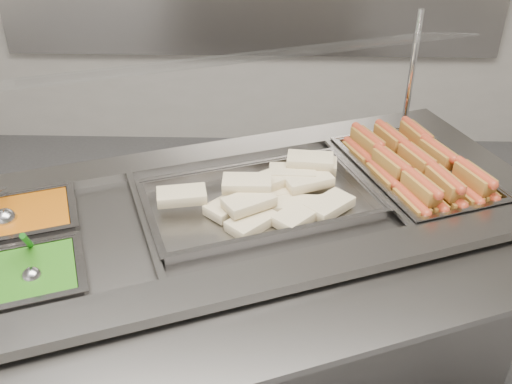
{
  "coord_description": "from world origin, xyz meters",
  "views": [
    {
      "loc": [
        0.13,
        -0.98,
        1.74
      ],
      "look_at": [
        0.09,
        0.43,
        0.86
      ],
      "focal_mm": 40.0,
      "sensor_mm": 36.0,
      "label": 1
    }
  ],
  "objects_px": {
    "pan_wraps": "(259,205)",
    "sneeze_guard": "(217,65)",
    "steam_counter": "(243,308)",
    "serving_spoon": "(31,270)",
    "pan_hotdogs": "(414,179)",
    "ladle": "(5,218)"
  },
  "relations": [
    {
      "from": "pan_wraps",
      "to": "serving_spoon",
      "type": "distance_m",
      "value": 0.65
    },
    {
      "from": "steam_counter",
      "to": "pan_wraps",
      "type": "distance_m",
      "value": 0.4
    },
    {
      "from": "pan_wraps",
      "to": "sneeze_guard",
      "type": "bearing_deg",
      "value": 126.24
    },
    {
      "from": "ladle",
      "to": "serving_spoon",
      "type": "xyz_separation_m",
      "value": [
        0.16,
        -0.22,
        0.0
      ]
    },
    {
      "from": "sneeze_guard",
      "to": "pan_hotdogs",
      "type": "distance_m",
      "value": 0.73
    },
    {
      "from": "ladle",
      "to": "serving_spoon",
      "type": "height_order",
      "value": "serving_spoon"
    },
    {
      "from": "pan_wraps",
      "to": "pan_hotdogs",
      "type": "bearing_deg",
      "value": 20.9
    },
    {
      "from": "pan_wraps",
      "to": "ladle",
      "type": "relative_size",
      "value": 4.12
    },
    {
      "from": "pan_hotdogs",
      "to": "steam_counter",
      "type": "bearing_deg",
      "value": -159.1
    },
    {
      "from": "pan_hotdogs",
      "to": "serving_spoon",
      "type": "xyz_separation_m",
      "value": [
        -1.04,
        -0.55,
        0.05
      ]
    },
    {
      "from": "steam_counter",
      "to": "pan_hotdogs",
      "type": "distance_m",
      "value": 0.7
    },
    {
      "from": "steam_counter",
      "to": "serving_spoon",
      "type": "distance_m",
      "value": 0.74
    },
    {
      "from": "steam_counter",
      "to": "serving_spoon",
      "type": "height_order",
      "value": "serving_spoon"
    },
    {
      "from": "steam_counter",
      "to": "pan_wraps",
      "type": "bearing_deg",
      "value": 20.9
    },
    {
      "from": "steam_counter",
      "to": "ladle",
      "type": "xyz_separation_m",
      "value": [
        -0.65,
        -0.11,
        0.43
      ]
    },
    {
      "from": "sneeze_guard",
      "to": "pan_hotdogs",
      "type": "xyz_separation_m",
      "value": [
        0.62,
        0.02,
        -0.38
      ]
    },
    {
      "from": "pan_hotdogs",
      "to": "ladle",
      "type": "relative_size",
      "value": 3.36
    },
    {
      "from": "pan_hotdogs",
      "to": "pan_wraps",
      "type": "bearing_deg",
      "value": -159.1
    },
    {
      "from": "pan_wraps",
      "to": "serving_spoon",
      "type": "xyz_separation_m",
      "value": [
        -0.54,
        -0.36,
        0.03
      ]
    },
    {
      "from": "steam_counter",
      "to": "serving_spoon",
      "type": "relative_size",
      "value": 12.51
    },
    {
      "from": "serving_spoon",
      "to": "pan_wraps",
      "type": "bearing_deg",
      "value": 33.41
    },
    {
      "from": "pan_hotdogs",
      "to": "sneeze_guard",
      "type": "bearing_deg",
      "value": -178.38
    }
  ]
}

